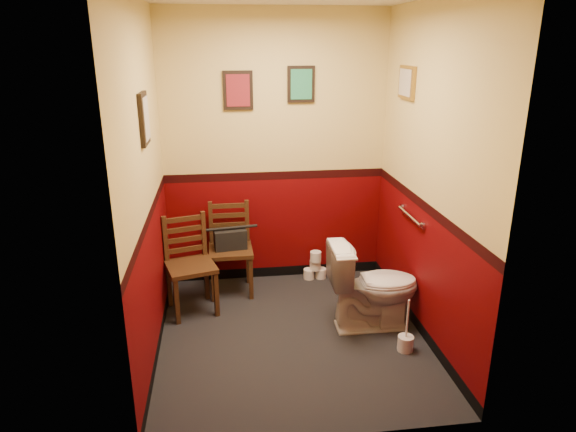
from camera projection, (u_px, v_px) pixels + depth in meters
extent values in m
cube|color=black|center=(292.00, 336.00, 4.38)|extent=(2.20, 2.40, 0.00)
cube|color=#500305|center=(275.00, 152.00, 5.07)|extent=(2.20, 0.00, 2.70)
cube|color=#500305|center=(323.00, 240.00, 2.82)|extent=(2.20, 0.00, 2.70)
cube|color=#500305|center=(146.00, 189.00, 3.81)|extent=(0.00, 2.40, 2.70)
cube|color=#500305|center=(429.00, 179.00, 4.08)|extent=(0.00, 2.40, 2.70)
cylinder|color=silver|center=(410.00, 216.00, 4.44)|extent=(0.03, 0.50, 0.03)
cylinder|color=silver|center=(423.00, 226.00, 4.21)|extent=(0.02, 0.06, 0.06)
cylinder|color=silver|center=(402.00, 207.00, 4.68)|extent=(0.02, 0.06, 0.06)
cube|color=black|center=(238.00, 90.00, 4.82)|extent=(0.28, 0.03, 0.36)
cube|color=maroon|center=(238.00, 90.00, 4.80)|extent=(0.22, 0.01, 0.30)
cube|color=black|center=(301.00, 84.00, 4.88)|extent=(0.26, 0.03, 0.34)
cube|color=#288358|center=(301.00, 84.00, 4.86)|extent=(0.20, 0.01, 0.28)
cube|color=black|center=(144.00, 119.00, 3.74)|extent=(0.03, 0.30, 0.38)
cube|color=#B3A68D|center=(146.00, 119.00, 3.74)|extent=(0.01, 0.24, 0.31)
cube|color=olive|center=(407.00, 82.00, 4.42)|extent=(0.03, 0.34, 0.28)
cube|color=#B3A68D|center=(405.00, 82.00, 4.42)|extent=(0.01, 0.28, 0.22)
imported|color=white|center=(373.00, 286.00, 4.42)|extent=(0.79, 0.44, 0.77)
cylinder|color=silver|center=(405.00, 343.00, 4.16)|extent=(0.13, 0.13, 0.13)
cylinder|color=silver|center=(407.00, 320.00, 4.09)|extent=(0.02, 0.02, 0.36)
cube|color=#452914|center=(191.00, 267.00, 4.65)|extent=(0.51, 0.51, 0.04)
cube|color=#452914|center=(177.00, 301.00, 4.50)|extent=(0.05, 0.05, 0.45)
cube|color=#452914|center=(169.00, 284.00, 4.82)|extent=(0.05, 0.05, 0.45)
cube|color=#452914|center=(216.00, 294.00, 4.64)|extent=(0.05, 0.05, 0.45)
cube|color=#452914|center=(206.00, 278.00, 4.95)|extent=(0.05, 0.05, 0.45)
cube|color=#452914|center=(165.00, 240.00, 4.68)|extent=(0.05, 0.04, 0.45)
cube|color=#452914|center=(204.00, 234.00, 4.81)|extent=(0.05, 0.04, 0.45)
cube|color=#452914|center=(186.00, 249.00, 4.78)|extent=(0.33, 0.11, 0.04)
cube|color=#452914|center=(185.00, 239.00, 4.75)|extent=(0.33, 0.11, 0.04)
cube|color=#452914|center=(184.00, 229.00, 4.72)|extent=(0.33, 0.11, 0.04)
cube|color=#452914|center=(184.00, 219.00, 4.69)|extent=(0.33, 0.11, 0.04)
cube|color=#452914|center=(231.00, 250.00, 5.02)|extent=(0.42, 0.42, 0.04)
cube|color=#452914|center=(213.00, 280.00, 4.90)|extent=(0.04, 0.04, 0.45)
cube|color=#452914|center=(213.00, 265.00, 5.23)|extent=(0.04, 0.04, 0.45)
cube|color=#452914|center=(251.00, 278.00, 4.95)|extent=(0.04, 0.04, 0.45)
cube|color=#452914|center=(248.00, 263.00, 5.28)|extent=(0.04, 0.04, 0.45)
cube|color=#452914|center=(211.00, 223.00, 5.09)|extent=(0.04, 0.04, 0.45)
cube|color=#452914|center=(247.00, 222.00, 5.14)|extent=(0.04, 0.04, 0.45)
cube|color=#452914|center=(230.00, 234.00, 5.16)|extent=(0.34, 0.03, 0.04)
cube|color=#452914|center=(229.00, 225.00, 5.13)|extent=(0.34, 0.03, 0.04)
cube|color=#452914|center=(229.00, 215.00, 5.09)|extent=(0.34, 0.03, 0.04)
cube|color=#452914|center=(228.00, 206.00, 5.06)|extent=(0.34, 0.03, 0.04)
cube|color=black|center=(230.00, 239.00, 4.98)|extent=(0.33, 0.20, 0.19)
cylinder|color=black|center=(230.00, 228.00, 4.94)|extent=(0.27, 0.06, 0.03)
cylinder|color=silver|center=(309.00, 274.00, 5.43)|extent=(0.12, 0.12, 0.10)
cylinder|color=silver|center=(321.00, 273.00, 5.45)|extent=(0.12, 0.12, 0.10)
cylinder|color=silver|center=(315.00, 265.00, 5.40)|extent=(0.12, 0.12, 0.10)
cylinder|color=silver|center=(316.00, 256.00, 5.34)|extent=(0.12, 0.12, 0.10)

